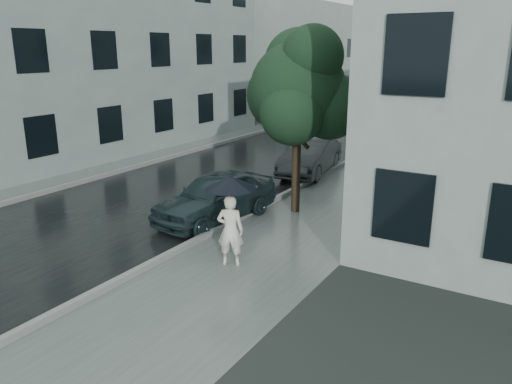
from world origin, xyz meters
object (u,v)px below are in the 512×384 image
Objects in this scene: pedestrian at (230,230)px; lamp_post at (368,95)px; street_tree at (300,89)px; car_far at (310,156)px; car_near at (216,196)px.

lamp_post reaches higher than pedestrian.
street_tree is 5.46m from car_far.
car_far is (-2.08, 8.58, -0.15)m from pedestrian.
street_tree reaches higher than pedestrian.
pedestrian is 8.83m from car_far.
car_near is 0.98× the size of car_far.
lamp_post is at bearing -105.93° from pedestrian.
car_near reaches higher than car_far.
car_near is (-2.08, 2.34, -0.14)m from pedestrian.
pedestrian is at bearing -39.84° from car_near.
pedestrian reaches higher than car_near.
car_far is (-0.68, -4.27, -2.02)m from lamp_post.
car_near is at bearing -70.51° from pedestrian.
lamp_post reaches higher than car_far.
lamp_post is 1.15× the size of car_far.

